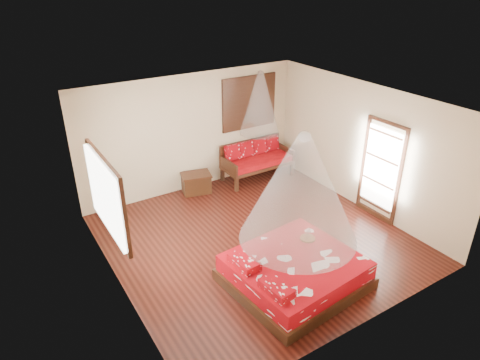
{
  "coord_description": "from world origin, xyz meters",
  "views": [
    {
      "loc": [
        -4.09,
        -5.88,
        4.92
      ],
      "look_at": [
        -0.09,
        0.48,
        1.15
      ],
      "focal_mm": 32.0,
      "sensor_mm": 36.0,
      "label": 1
    }
  ],
  "objects": [
    {
      "name": "glazed_door",
      "position": [
        2.72,
        -0.6,
        1.07
      ],
      "size": [
        0.08,
        1.02,
        2.16
      ],
      "color": "black",
      "rests_on": "floor"
    },
    {
      "name": "mosquito_net_main",
      "position": [
        -0.2,
        -1.45,
        1.85
      ],
      "size": [
        1.91,
        1.91,
        1.8
      ],
      "primitive_type": "cone",
      "color": "white",
      "rests_on": "ceiling"
    },
    {
      "name": "bed",
      "position": [
        -0.22,
        -1.45,
        0.25
      ],
      "size": [
        2.28,
        2.1,
        0.64
      ],
      "rotation": [
        0.0,
        0.0,
        0.09
      ],
      "color": "black",
      "rests_on": "floor"
    },
    {
      "name": "daybed",
      "position": [
        1.58,
        2.38,
        0.52
      ],
      "size": [
        1.81,
        0.8,
        0.95
      ],
      "color": "black",
      "rests_on": "floor"
    },
    {
      "name": "storage_chest",
      "position": [
        -0.1,
        2.45,
        0.24
      ],
      "size": [
        0.79,
        0.66,
        0.48
      ],
      "rotation": [
        0.0,
        0.0,
        -0.24
      ],
      "color": "black",
      "rests_on": "floor"
    },
    {
      "name": "wine_tray",
      "position": [
        0.36,
        -1.09,
        0.56
      ],
      "size": [
        0.27,
        0.27,
        0.22
      ],
      "rotation": [
        0.0,
        0.0,
        0.4
      ],
      "color": "brown",
      "rests_on": "bed"
    },
    {
      "name": "room",
      "position": [
        0.0,
        0.0,
        1.4
      ],
      "size": [
        5.54,
        5.54,
        2.84
      ],
      "color": "black",
      "rests_on": "ground"
    },
    {
      "name": "window_left",
      "position": [
        -2.71,
        0.2,
        1.7
      ],
      "size": [
        0.1,
        1.74,
        1.34
      ],
      "color": "black",
      "rests_on": "wall_left"
    },
    {
      "name": "mosquito_net_daybed",
      "position": [
        1.58,
        2.25,
        2.0
      ],
      "size": [
        0.96,
        0.96,
        1.5
      ],
      "primitive_type": "cone",
      "color": "white",
      "rests_on": "ceiling"
    },
    {
      "name": "shutter_panel",
      "position": [
        1.58,
        2.72,
        1.9
      ],
      "size": [
        1.52,
        0.06,
        1.32
      ],
      "color": "black",
      "rests_on": "wall_back"
    }
  ]
}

